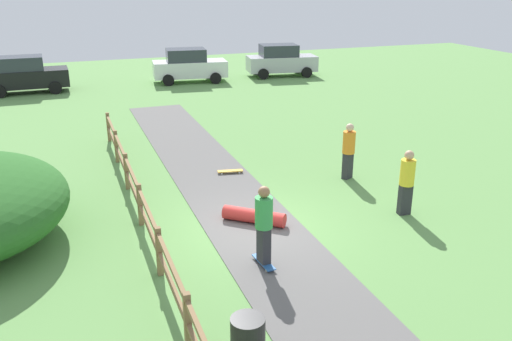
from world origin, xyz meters
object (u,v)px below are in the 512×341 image
at_px(skater_riding, 264,222).
at_px(bystander_orange, 349,149).
at_px(bystander_yellow, 407,180).
at_px(skateboard_loose, 230,171).
at_px(parked_car_black, 25,75).
at_px(parked_car_white, 189,66).
at_px(parked_car_silver, 281,60).
at_px(skater_fallen, 255,215).

xyz_separation_m(skater_riding, bystander_orange, (4.34, 4.12, -0.08)).
height_order(bystander_orange, bystander_yellow, bystander_yellow).
height_order(skateboard_loose, parked_car_black, parked_car_black).
bearing_deg(parked_car_black, skater_riding, -75.86).
xyz_separation_m(parked_car_white, parked_car_silver, (5.77, 0.00, 0.00)).
relative_size(skater_fallen, bystander_yellow, 0.86).
xyz_separation_m(bystander_yellow, parked_car_black, (-9.79, 20.01, -0.01)).
relative_size(parked_car_black, parked_car_silver, 0.96).
height_order(skater_fallen, bystander_orange, bystander_orange).
distance_m(bystander_yellow, parked_car_silver, 20.59).
bearing_deg(skater_fallen, parked_car_black, 107.20).
height_order(skateboard_loose, bystander_orange, bystander_orange).
relative_size(skater_fallen, bystander_orange, 0.86).
bearing_deg(skater_fallen, bystander_orange, 27.96).
distance_m(skater_fallen, parked_car_white, 19.39).
distance_m(skater_riding, parked_car_white, 21.56).
bearing_deg(parked_car_silver, skateboard_loose, -117.78).
distance_m(bystander_orange, bystander_yellow, 2.86).
xyz_separation_m(skater_riding, parked_car_black, (-5.36, 21.27, -0.09)).
bearing_deg(skater_riding, bystander_yellow, 15.82).
xyz_separation_m(bystander_yellow, parked_car_silver, (4.80, 20.02, -0.01)).
xyz_separation_m(skater_fallen, bystander_orange, (3.77, 2.00, 0.76)).
bearing_deg(parked_car_silver, skater_fallen, -114.33).
xyz_separation_m(skater_fallen, bystander_yellow, (3.87, -0.86, 0.77)).
bearing_deg(bystander_yellow, parked_car_white, 92.79).
distance_m(skater_fallen, bystander_orange, 4.33).
height_order(bystander_orange, parked_car_silver, parked_car_silver).
xyz_separation_m(bystander_orange, parked_car_white, (-0.88, 17.16, -0.00)).
bearing_deg(parked_car_silver, bystander_yellow, -103.47).
bearing_deg(skater_fallen, skater_riding, -105.04).
distance_m(skater_fallen, parked_car_silver, 21.04).
bearing_deg(bystander_yellow, parked_car_silver, 76.53).
xyz_separation_m(bystander_orange, parked_car_silver, (4.90, 17.16, -0.00)).
xyz_separation_m(bystander_orange, parked_car_black, (-9.69, 17.15, -0.00)).
distance_m(skateboard_loose, bystander_orange, 3.77).
relative_size(skater_riding, parked_car_black, 0.43).
relative_size(skater_riding, parked_car_white, 0.42).
relative_size(bystander_yellow, parked_car_white, 0.40).
bearing_deg(parked_car_white, skater_riding, -99.24).
relative_size(skateboard_loose, parked_car_silver, 0.19).
bearing_deg(skateboard_loose, parked_car_black, 112.43).
relative_size(parked_car_white, parked_car_silver, 0.99).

